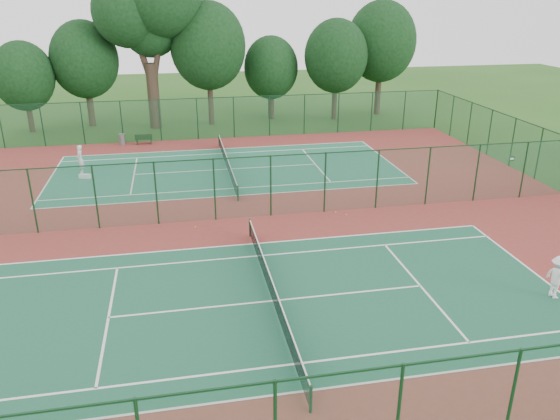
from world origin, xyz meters
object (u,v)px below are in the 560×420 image
object	(u,v)px
bench	(144,139)
kit_bag	(85,176)
player_far	(80,159)
big_tree	(148,10)
trash_bin	(122,139)
player_near	(558,277)

from	to	relation	value
bench	kit_bag	size ratio (longest dim) A/B	1.86
player_far	big_tree	xyz separation A→B (m)	(4.93, 13.02, 9.20)
big_tree	bench	bearing A→B (deg)	-99.03
big_tree	trash_bin	bearing A→B (deg)	-114.60
player_far	kit_bag	world-z (taller)	player_far
trash_bin	big_tree	xyz separation A→B (m)	(2.71, 5.93, 9.72)
trash_bin	player_far	bearing A→B (deg)	-107.33
player_near	bench	bearing A→B (deg)	25.56
player_far	bench	world-z (taller)	player_far
player_far	bench	bearing A→B (deg)	134.33
player_near	trash_bin	world-z (taller)	player_near
player_far	trash_bin	distance (m)	7.45
player_near	big_tree	size ratio (longest dim) A/B	0.13
player_near	big_tree	distance (m)	38.97
player_far	bench	xyz separation A→B (m)	(3.96, 6.91, -0.52)
trash_bin	bench	xyz separation A→B (m)	(1.74, -0.19, -0.01)
bench	player_near	bearing A→B (deg)	-55.61
trash_bin	kit_bag	world-z (taller)	trash_bin
player_far	player_near	bearing A→B (deg)	29.49
player_near	bench	distance (m)	32.96
trash_bin	bench	world-z (taller)	trash_bin
player_far	kit_bag	distance (m)	1.64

